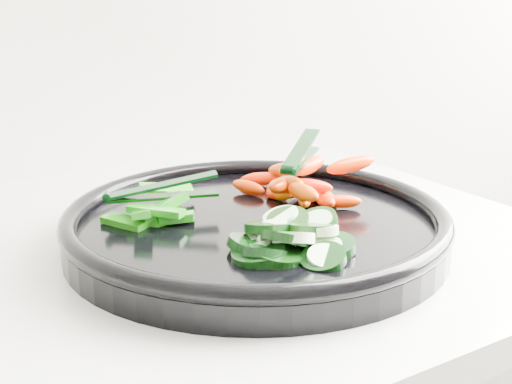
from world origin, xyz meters
TOP-DOWN VIEW (x-y plane):
  - veggie_tray at (0.70, 1.64)m, footprint 0.48×0.48m
  - cucumber_pile at (0.68, 1.57)m, footprint 0.13×0.13m
  - carrot_pile at (0.78, 1.68)m, footprint 0.14×0.15m
  - pepper_pile at (0.62, 1.70)m, footprint 0.11×0.10m
  - tong_carrot at (0.78, 1.68)m, footprint 0.10×0.08m
  - tong_pepper at (0.63, 1.71)m, footprint 0.11×0.05m

SIDE VIEW (x-z plane):
  - veggie_tray at x=0.70m, z-range 0.93..0.97m
  - pepper_pile at x=0.62m, z-range 0.95..0.98m
  - cucumber_pile at x=0.68m, z-range 0.94..0.98m
  - carrot_pile at x=0.78m, z-range 0.95..1.00m
  - tong_pepper at x=0.63m, z-range 0.97..0.99m
  - tong_carrot at x=0.78m, z-range 0.99..1.02m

